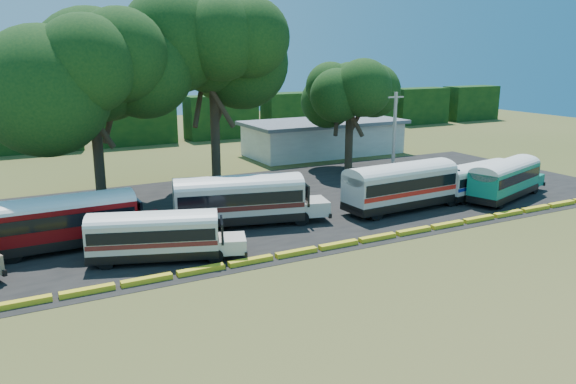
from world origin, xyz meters
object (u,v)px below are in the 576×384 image
bus_cream_west (157,233)px  bus_white_red (403,184)px  tree_west (91,66)px  bus_red (67,218)px  bus_teal (506,177)px

bus_cream_west → bus_white_red: bus_white_red is taller
bus_cream_west → tree_west: bearing=112.5°
bus_red → bus_cream_west: 6.34m
bus_white_red → bus_red: bearing=170.9°
bus_red → bus_white_red: size_ratio=0.92×
bus_red → bus_teal: bearing=-7.8°
bus_white_red → bus_cream_west: bearing=-176.9°
bus_teal → bus_white_red: bearing=153.9°
bus_teal → tree_west: (-29.94, 12.95, 8.95)m
tree_west → bus_red: bearing=-111.5°
bus_teal → tree_west: size_ratio=0.68×
bus_red → bus_teal: size_ratio=1.01×
bus_cream_west → bus_teal: bus_teal is taller
bus_white_red → tree_west: size_ratio=0.75×
bus_red → tree_west: (3.53, 8.96, 8.88)m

